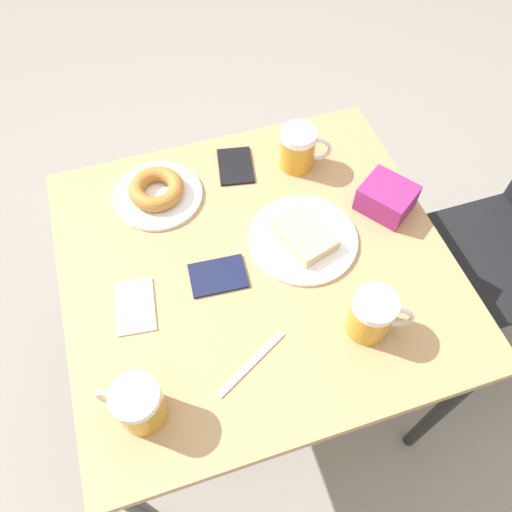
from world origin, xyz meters
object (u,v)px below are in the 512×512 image
object	(u,v)px
passport_near_edge	(235,166)
blue_pouch	(387,198)
beer_mug_right	(299,148)
plate_with_donut	(157,191)
beer_mug_left	(138,404)
napkin_folded	(135,306)
beer_mug_center	(373,315)
fork	(252,364)
passport_far_edge	(218,276)
plate_with_cake	(303,237)

from	to	relation	value
passport_near_edge	blue_pouch	bearing A→B (deg)	52.36
beer_mug_right	passport_near_edge	world-z (taller)	beer_mug_right
plate_with_donut	blue_pouch	xyz separation A→B (m)	(0.20, 0.52, 0.02)
beer_mug_left	napkin_folded	bearing A→B (deg)	173.78
beer_mug_center	fork	xyz separation A→B (m)	(0.00, -0.26, -0.05)
beer_mug_right	blue_pouch	distance (m)	0.25
beer_mug_center	passport_near_edge	xyz separation A→B (m)	(-0.53, -0.14, -0.05)
plate_with_donut	beer_mug_left	distance (m)	0.54
plate_with_donut	passport_far_edge	xyz separation A→B (m)	(0.27, 0.08, -0.02)
plate_with_cake	beer_mug_left	size ratio (longest dim) A/B	2.10
beer_mug_left	fork	distance (m)	0.24
napkin_folded	fork	world-z (taller)	same
plate_with_donut	beer_mug_left	world-z (taller)	beer_mug_left
beer_mug_center	blue_pouch	xyz separation A→B (m)	(-0.29, 0.17, -0.02)
blue_pouch	beer_mug_right	bearing A→B (deg)	-142.51
plate_with_cake	beer_mug_left	xyz separation A→B (m)	(0.29, -0.43, 0.04)
plate_with_donut	passport_near_edge	distance (m)	0.22
passport_far_edge	blue_pouch	xyz separation A→B (m)	(-0.07, 0.44, 0.03)
beer_mug_right	napkin_folded	xyz separation A→B (m)	(0.29, -0.48, -0.05)
blue_pouch	napkin_folded	bearing A→B (deg)	-82.08
passport_near_edge	beer_mug_left	bearing A→B (deg)	-31.84
fork	passport_far_edge	distance (m)	0.22
beer_mug_right	fork	distance (m)	0.57
beer_mug_right	napkin_folded	bearing A→B (deg)	-59.03
beer_mug_center	blue_pouch	size ratio (longest dim) A/B	0.79
napkin_folded	passport_far_edge	world-z (taller)	passport_far_edge
plate_with_cake	passport_far_edge	size ratio (longest dim) A/B	1.95
plate_with_cake	passport_near_edge	xyz separation A→B (m)	(-0.27, -0.09, -0.01)
plate_with_cake	napkin_folded	bearing A→B (deg)	-82.33
passport_near_edge	passport_far_edge	size ratio (longest dim) A/B	1.06
plate_with_cake	fork	size ratio (longest dim) A/B	1.53
beer_mug_left	beer_mug_center	world-z (taller)	same
beer_mug_right	passport_near_edge	size ratio (longest dim) A/B	0.91
beer_mug_center	passport_far_edge	world-z (taller)	beer_mug_center
beer_mug_center	passport_near_edge	distance (m)	0.55
fork	blue_pouch	size ratio (longest dim) A/B	1.06
plate_with_cake	beer_mug_center	xyz separation A→B (m)	(0.25, 0.05, 0.04)
beer_mug_center	napkin_folded	world-z (taller)	beer_mug_center
beer_mug_left	fork	bearing A→B (deg)	97.83
beer_mug_right	fork	xyz separation A→B (m)	(0.49, -0.28, -0.05)
beer_mug_center	beer_mug_right	distance (m)	0.49
beer_mug_left	fork	xyz separation A→B (m)	(-0.03, 0.23, -0.05)
beer_mug_center	blue_pouch	bearing A→B (deg)	148.53
plate_with_cake	plate_with_donut	bearing A→B (deg)	-128.25
beer_mug_center	fork	bearing A→B (deg)	-89.13
beer_mug_right	napkin_folded	world-z (taller)	beer_mug_right
fork	passport_far_edge	size ratio (longest dim) A/B	1.27
plate_with_donut	beer_mug_center	distance (m)	0.60
plate_with_cake	blue_pouch	bearing A→B (deg)	98.38
beer_mug_center	blue_pouch	world-z (taller)	beer_mug_center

